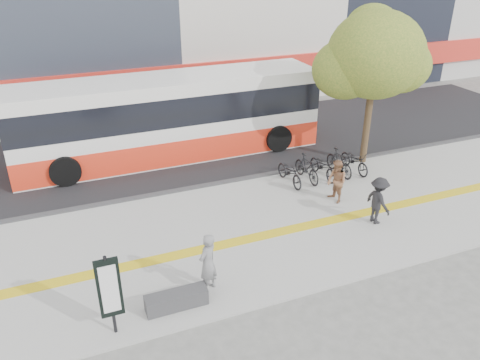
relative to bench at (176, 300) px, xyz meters
name	(u,v)px	position (x,y,z in m)	size (l,w,h in m)	color
ground	(251,261)	(2.60, 1.20, -0.30)	(120.00, 120.00, 0.00)	#60605C
sidewalk	(233,234)	(2.60, 2.70, -0.27)	(40.00, 7.00, 0.08)	gray
tactile_strip	(239,241)	(2.60, 2.20, -0.22)	(40.00, 0.45, 0.01)	gold
street	(173,150)	(2.60, 10.20, -0.28)	(40.00, 8.00, 0.06)	black
curb	(200,187)	(2.60, 6.20, -0.23)	(40.00, 0.25, 0.14)	#323234
bench	(176,300)	(0.00, 0.00, 0.00)	(1.60, 0.45, 0.45)	#323234
signboard	(110,289)	(-1.60, -0.31, 1.06)	(0.55, 0.10, 2.20)	black
street_tree	(373,56)	(9.78, 6.02, 4.21)	(4.40, 3.80, 6.31)	#3E2C1C
bus	(170,120)	(2.44, 9.70, 1.38)	(12.97, 3.07, 3.45)	silver
bicycle_row	(323,166)	(7.40, 5.20, 0.26)	(3.64, 1.81, 1.04)	black
seated_woman	(208,263)	(0.98, 0.35, 0.64)	(0.63, 0.42, 1.74)	black
pedestrian_tan	(336,182)	(6.79, 3.31, 0.57)	(0.77, 0.60, 1.58)	#8E6042
pedestrian_dark	(378,201)	(7.28, 1.56, 0.59)	(1.06, 0.61, 1.63)	black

